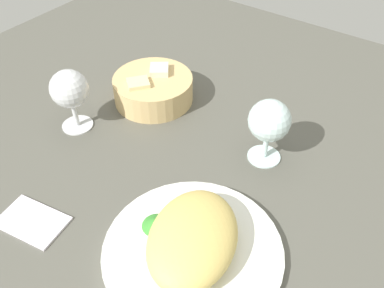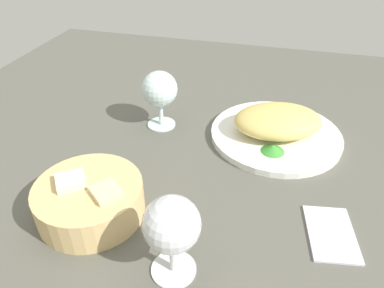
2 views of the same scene
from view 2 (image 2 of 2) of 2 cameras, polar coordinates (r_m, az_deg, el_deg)
name	(u,v)px [view 2 (image 2 of 2)]	position (r cm, az deg, el deg)	size (l,w,h in cm)	color
ground_plane	(205,174)	(69.21, 2.09, -4.75)	(140.00, 140.00, 2.00)	#54534A
plate	(275,135)	(78.99, 13.05, 1.41)	(27.46, 27.46, 1.40)	white
omelette	(278,121)	(77.16, 13.38, 3.57)	(18.24, 12.94, 5.58)	#DCBE65
lettuce_garnish	(273,148)	(72.22, 12.63, -0.66)	(4.70, 4.70, 1.45)	#398D31
bread_basket	(90,199)	(60.47, -15.80, -8.39)	(17.19, 17.19, 7.03)	#D5B375
wine_glass_near	(160,91)	(77.82, -5.14, 8.34)	(7.73, 7.73, 12.82)	silver
wine_glass_far	(172,227)	(46.59, -3.22, -12.99)	(7.56, 7.56, 12.99)	silver
folded_napkin	(331,233)	(60.82, 21.15, -12.92)	(11.00, 7.00, 0.80)	white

